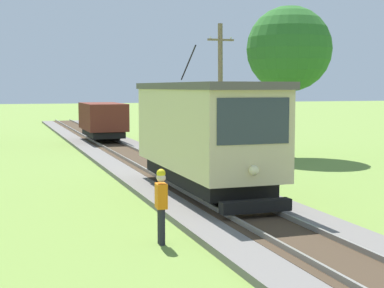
# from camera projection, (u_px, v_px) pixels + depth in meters

# --- Properties ---
(red_tram) EXTENTS (2.60, 8.54, 4.79)m
(red_tram) POSITION_uv_depth(u_px,v_px,m) (204.00, 132.00, 19.46)
(red_tram) COLOR beige
(red_tram) RESTS_ON rail_right
(freight_car) EXTENTS (2.40, 5.20, 2.31)m
(freight_car) POSITION_uv_depth(u_px,v_px,m) (103.00, 120.00, 37.88)
(freight_car) COLOR maroon
(freight_car) RESTS_ON rail_right
(utility_pole_mid) EXTENTS (1.40, 0.41, 6.87)m
(utility_pole_mid) POSITION_uv_depth(u_px,v_px,m) (220.00, 90.00, 29.77)
(utility_pole_mid) COLOR #7A664C
(utility_pole_mid) RESTS_ON ground
(second_worker) EXTENTS (0.27, 0.40, 1.78)m
(second_worker) POSITION_uv_depth(u_px,v_px,m) (161.00, 203.00, 13.66)
(second_worker) COLOR black
(second_worker) RESTS_ON ground
(tree_horizon) EXTENTS (4.46, 4.46, 7.89)m
(tree_horizon) POSITION_uv_depth(u_px,v_px,m) (289.00, 49.00, 30.57)
(tree_horizon) COLOR #4C3823
(tree_horizon) RESTS_ON ground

